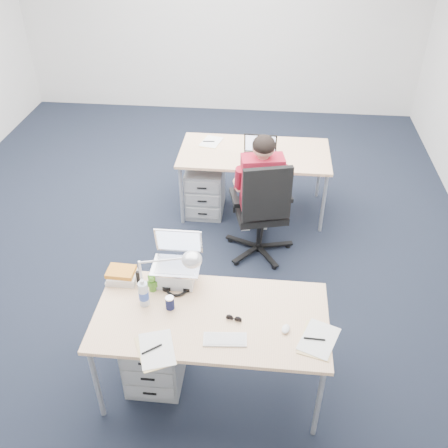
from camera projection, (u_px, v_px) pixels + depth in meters
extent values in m
plane|color=black|center=(185.00, 241.00, 5.25)|extent=(7.00, 7.00, 0.00)
cube|color=silver|center=(220.00, 18.00, 7.25)|extent=(6.00, 0.02, 2.80)
cube|color=#DDAC7F|center=(211.00, 317.00, 3.41)|extent=(1.60, 0.80, 0.03)
cylinder|color=#B7BABC|center=(97.00, 384.00, 3.40)|extent=(0.04, 0.04, 0.70)
cylinder|color=#B7BABC|center=(318.00, 403.00, 3.28)|extent=(0.04, 0.04, 0.70)
cylinder|color=#B7BABC|center=(123.00, 310.00, 3.97)|extent=(0.04, 0.04, 0.70)
cylinder|color=#B7BABC|center=(314.00, 324.00, 3.84)|extent=(0.04, 0.04, 0.70)
cube|color=#DDAC7F|center=(254.00, 153.00, 5.33)|extent=(1.60, 0.80, 0.03)
cylinder|color=#B7BABC|center=(181.00, 196.00, 5.32)|extent=(0.04, 0.04, 0.70)
cylinder|color=#B7BABC|center=(323.00, 204.00, 5.20)|extent=(0.04, 0.04, 0.70)
cylinder|color=#B7BABC|center=(191.00, 164.00, 5.88)|extent=(0.04, 0.04, 0.70)
cylinder|color=#B7BABC|center=(320.00, 170.00, 5.76)|extent=(0.04, 0.04, 0.70)
cylinder|color=black|center=(259.00, 229.00, 4.98)|extent=(0.05, 0.05, 0.42)
cube|color=black|center=(260.00, 211.00, 4.85)|extent=(0.57, 0.57, 0.07)
cube|color=black|center=(267.00, 194.00, 4.46)|extent=(0.45, 0.16, 0.53)
cube|color=maroon|center=(262.00, 183.00, 4.67)|extent=(0.42, 0.27, 0.53)
sphere|color=tan|center=(264.00, 147.00, 4.45)|extent=(0.21, 0.21, 0.21)
cube|color=#939798|center=(156.00, 351.00, 3.73)|extent=(0.40, 0.50, 0.55)
cube|color=#939798|center=(205.00, 189.00, 5.57)|extent=(0.40, 0.50, 0.55)
cube|color=white|center=(225.00, 339.00, 3.22)|extent=(0.29, 0.14, 0.01)
ellipsoid|color=white|center=(286.00, 329.00, 3.28)|extent=(0.07, 0.09, 0.03)
cylinder|color=#13183D|center=(170.00, 303.00, 3.43)|extent=(0.07, 0.07, 0.10)
cylinder|color=silver|center=(143.00, 292.00, 3.42)|extent=(0.08, 0.08, 0.22)
cube|color=silver|center=(122.00, 275.00, 3.66)|extent=(0.22, 0.17, 0.10)
cube|color=black|center=(139.00, 279.00, 3.60)|extent=(0.04, 0.03, 0.13)
cube|color=#E7C886|center=(155.00, 350.00, 3.15)|extent=(0.30, 0.35, 0.01)
cube|color=#E7C886|center=(317.00, 340.00, 3.22)|extent=(0.29, 0.35, 0.01)
cylinder|color=white|center=(270.00, 146.00, 5.31)|extent=(0.08, 0.08, 0.11)
cube|color=white|center=(210.00, 142.00, 5.49)|extent=(0.25, 0.31, 0.01)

